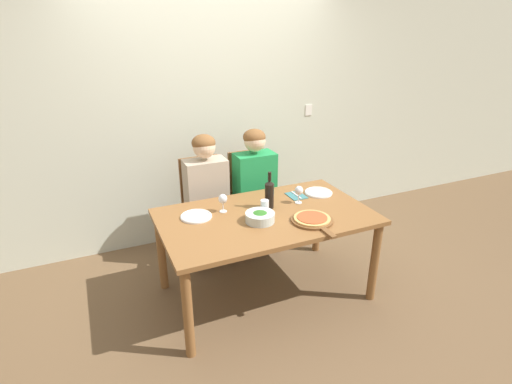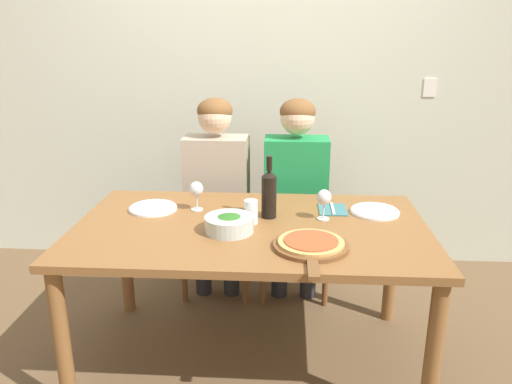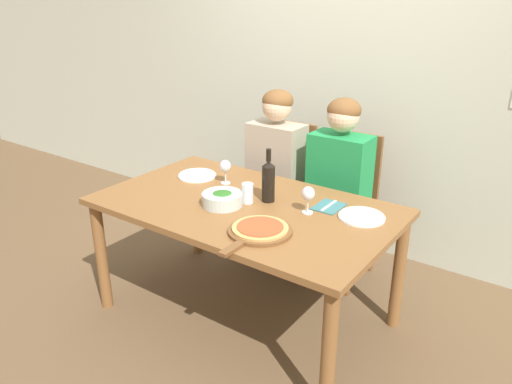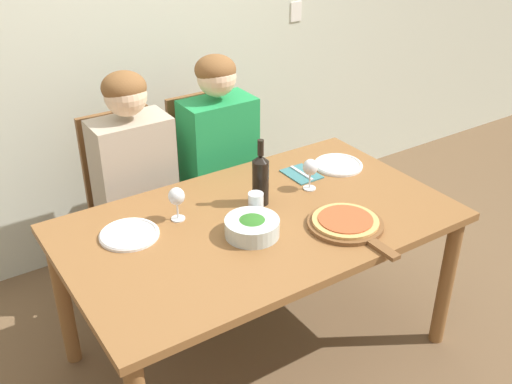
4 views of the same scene
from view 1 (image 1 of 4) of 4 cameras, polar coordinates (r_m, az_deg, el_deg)
name	(u,v)px [view 1 (image 1 of 4)]	position (r m, az deg, el deg)	size (l,w,h in m)	color
ground_plane	(265,292)	(3.52, 1.31, -14.08)	(40.00, 40.00, 0.00)	brown
back_wall	(212,108)	(4.07, -6.28, 11.82)	(10.00, 0.06, 2.70)	beige
dining_table	(266,224)	(3.18, 1.42, -4.66)	(1.66, 0.97, 0.74)	brown
chair_left	(204,205)	(3.84, -7.41, -1.92)	(0.42, 0.42, 0.98)	brown
chair_right	(251,197)	(3.99, -0.74, -0.76)	(0.42, 0.42, 0.98)	brown
person_woman	(207,188)	(3.65, -7.05, 0.61)	(0.47, 0.51, 1.24)	#28282D
person_man	(256,180)	(3.81, -0.07, 1.73)	(0.47, 0.51, 1.24)	#28282D
wine_bottle	(269,193)	(3.21, 1.92, -0.21)	(0.07, 0.07, 0.31)	black
broccoli_bowl	(260,217)	(3.02, 0.58, -3.59)	(0.22, 0.22, 0.08)	silver
dinner_plate_left	(196,216)	(3.13, -8.55, -3.43)	(0.24, 0.24, 0.02)	white
dinner_plate_right	(318,192)	(3.57, 8.91, -0.05)	(0.24, 0.24, 0.02)	white
pizza_on_board	(313,220)	(3.06, 8.09, -3.93)	(0.32, 0.46, 0.04)	brown
wine_glass_left	(223,200)	(3.15, -4.76, -1.10)	(0.07, 0.07, 0.15)	silver
wine_glass_right	(299,191)	(3.32, 6.14, 0.10)	(0.07, 0.07, 0.15)	silver
water_tumbler	(265,207)	(3.14, 1.33, -2.14)	(0.07, 0.07, 0.11)	silver
fork_on_napkin	(296,196)	(3.49, 5.78, -0.51)	(0.14, 0.18, 0.01)	#387075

